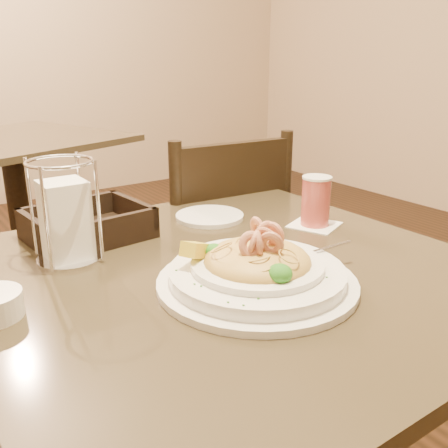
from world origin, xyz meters
TOP-DOWN VIEW (x-y plane):
  - main_table at (0.00, 0.00)m, footprint 0.90×0.90m
  - background_table at (0.04, 1.87)m, footprint 1.14×1.14m
  - dining_chair_near at (0.32, 0.54)m, footprint 0.45×0.45m
  - pasta_bowl at (-0.01, -0.09)m, footprint 0.38×0.34m
  - drink_glass at (0.30, 0.09)m, footprint 0.13×0.13m
  - bread_basket at (-0.16, 0.31)m, footprint 0.26×0.22m
  - napkin_caddy at (-0.23, 0.21)m, footprint 0.12×0.12m
  - side_plate at (0.13, 0.27)m, footprint 0.20×0.20m

SIDE VIEW (x-z plane):
  - dining_chair_near at x=0.32m, z-range 0.03..0.96m
  - main_table at x=0.00m, z-range 0.14..0.90m
  - background_table at x=0.04m, z-range 0.14..0.90m
  - side_plate at x=0.13m, z-range 0.76..0.77m
  - bread_basket at x=-0.16m, z-range 0.75..0.82m
  - pasta_bowl at x=-0.01m, z-range 0.74..0.85m
  - drink_glass at x=0.30m, z-range 0.76..0.88m
  - napkin_caddy at x=-0.23m, z-range 0.75..0.95m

